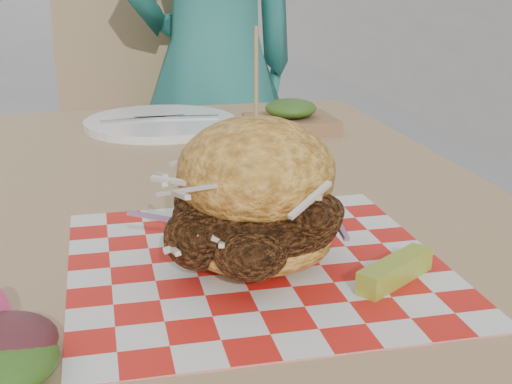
{
  "coord_description": "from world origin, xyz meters",
  "views": [
    {
      "loc": [
        -0.19,
        -1.16,
        1.03
      ],
      "look_at": [
        -0.05,
        -0.53,
        0.82
      ],
      "focal_mm": 50.0,
      "sensor_mm": 36.0,
      "label": 1
    }
  ],
  "objects_px": {
    "patio_table": "(195,258)",
    "sandwich": "(256,202)",
    "diner": "(214,68)",
    "patio_chair": "(142,144)"
  },
  "relations": [
    {
      "from": "sandwich",
      "to": "patio_table",
      "type": "bearing_deg",
      "value": 98.91
    },
    {
      "from": "diner",
      "to": "patio_table",
      "type": "distance_m",
      "value": 1.02
    },
    {
      "from": "diner",
      "to": "patio_chair",
      "type": "distance_m",
      "value": 0.3
    },
    {
      "from": "sandwich",
      "to": "diner",
      "type": "bearing_deg",
      "value": 82.31
    },
    {
      "from": "diner",
      "to": "sandwich",
      "type": "xyz_separation_m",
      "value": [
        -0.16,
        -1.2,
        0.05
      ]
    },
    {
      "from": "patio_table",
      "to": "patio_chair",
      "type": "bearing_deg",
      "value": 89.64
    },
    {
      "from": "patio_table",
      "to": "sandwich",
      "type": "height_order",
      "value": "sandwich"
    },
    {
      "from": "patio_chair",
      "to": "sandwich",
      "type": "relative_size",
      "value": 4.18
    },
    {
      "from": "patio_table",
      "to": "patio_chair",
      "type": "height_order",
      "value": "patio_chair"
    },
    {
      "from": "patio_table",
      "to": "sandwich",
      "type": "bearing_deg",
      "value": -81.09
    }
  ]
}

